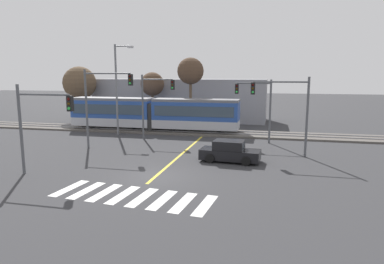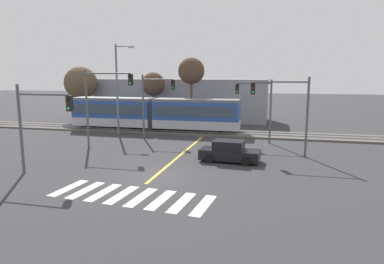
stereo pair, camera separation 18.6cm
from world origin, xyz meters
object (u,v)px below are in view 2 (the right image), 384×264
object	(u,v)px
light_rail_tram	(154,113)
bare_tree_far_west	(81,83)
bare_tree_west	(153,84)
traffic_light_mid_left	(101,96)
bare_tree_east	(191,72)
sedan_crossing	(230,152)
traffic_light_mid_right	(287,103)
traffic_light_far_left	(153,97)
street_lamp_west	(119,85)
traffic_light_near_left	(38,117)
traffic_light_far_right	(258,101)

from	to	relation	value
light_rail_tram	bare_tree_far_west	distance (m)	13.55
bare_tree_far_west	bare_tree_west	bearing A→B (deg)	0.88
traffic_light_mid_left	bare_tree_west	world-z (taller)	traffic_light_mid_left
bare_tree_east	sedan_crossing	bearing A→B (deg)	-66.48
traffic_light_mid_right	traffic_light_far_left	distance (m)	12.82
traffic_light_mid_right	street_lamp_west	world-z (taller)	street_lamp_west
traffic_light_mid_right	street_lamp_west	xyz separation A→B (m)	(-16.34, 5.79, 1.11)
light_rail_tram	traffic_light_far_left	distance (m)	4.97
traffic_light_mid_left	bare_tree_far_west	xyz separation A→B (m)	(-10.95, 14.88, 0.66)
light_rail_tram	bare_tree_far_west	bearing A→B (deg)	155.58
bare_tree_west	traffic_light_mid_left	bearing A→B (deg)	-86.21
light_rail_tram	traffic_light_near_left	distance (m)	17.35
sedan_crossing	traffic_light_near_left	world-z (taller)	traffic_light_near_left
light_rail_tram	bare_tree_east	world-z (taller)	bare_tree_east
traffic_light_far_right	traffic_light_mid_left	world-z (taller)	traffic_light_mid_left
traffic_light_far_left	traffic_light_near_left	bearing A→B (deg)	-101.47
traffic_light_far_right	traffic_light_far_left	world-z (taller)	traffic_light_far_left
traffic_light_mid_right	bare_tree_east	xyz separation A→B (m)	(-10.31, 12.09, 2.47)
sedan_crossing	traffic_light_far_right	bearing A→B (deg)	78.40
traffic_light_mid_right	bare_tree_far_west	size ratio (longest dim) A/B	0.83
traffic_light_mid_left	bare_tree_west	size ratio (longest dim) A/B	1.02
bare_tree_west	sedan_crossing	bearing A→B (deg)	-54.98
traffic_light_mid_right	traffic_light_near_left	world-z (taller)	traffic_light_mid_right
light_rail_tram	traffic_light_near_left	xyz separation A→B (m)	(-1.07, -17.24, 1.56)
bare_tree_far_west	bare_tree_east	world-z (taller)	bare_tree_east
light_rail_tram	bare_tree_west	xyz separation A→B (m)	(-2.07, 5.61, 2.88)
traffic_light_mid_left	bare_tree_far_west	size ratio (longest dim) A/B	0.91
traffic_light_far_right	bare_tree_far_west	xyz separation A→B (m)	(-23.31, 9.27, 1.26)
traffic_light_mid_right	bare_tree_far_west	bearing A→B (deg)	151.30
light_rail_tram	traffic_light_near_left	bearing A→B (deg)	-93.57
traffic_light_mid_left	street_lamp_west	bearing A→B (deg)	103.85
sedan_crossing	street_lamp_west	size ratio (longest dim) A/B	0.47
traffic_light_far_right	street_lamp_west	distance (m)	14.09
sedan_crossing	bare_tree_far_west	bearing A→B (deg)	142.49
sedan_crossing	traffic_light_far_left	distance (m)	11.25
light_rail_tram	traffic_light_far_left	size ratio (longest dim) A/B	3.02
sedan_crossing	bare_tree_west	distance (m)	21.03
traffic_light_far_right	traffic_light_near_left	xyz separation A→B (m)	(-12.35, -13.44, -0.18)
sedan_crossing	bare_tree_far_west	size ratio (longest dim) A/B	0.60
traffic_light_mid_left	traffic_light_far_right	bearing A→B (deg)	24.43
traffic_light_far_left	street_lamp_west	distance (m)	4.65
sedan_crossing	bare_tree_west	size ratio (longest dim) A/B	0.67
traffic_light_far_right	sedan_crossing	bearing A→B (deg)	-101.60
light_rail_tram	traffic_light_mid_left	world-z (taller)	traffic_light_mid_left
traffic_light_far_right	light_rail_tram	bearing A→B (deg)	161.36
sedan_crossing	bare_tree_far_west	distance (m)	27.80
street_lamp_west	light_rail_tram	bearing A→B (deg)	45.95
traffic_light_mid_right	sedan_crossing	bearing A→B (deg)	-145.49
street_lamp_west	traffic_light_far_right	bearing A→B (deg)	-4.11
traffic_light_near_left	bare_tree_west	distance (m)	22.92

